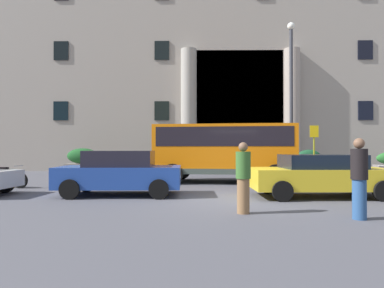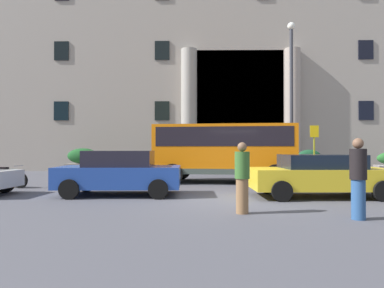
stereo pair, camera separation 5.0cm
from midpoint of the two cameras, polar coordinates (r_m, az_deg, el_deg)
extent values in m
cube|color=#4A4A53|center=(10.68, 6.89, -9.49)|extent=(80.00, 64.00, 0.12)
cube|color=#9D948A|center=(29.06, 3.05, 14.79)|extent=(42.94, 9.00, 18.63)
cube|color=black|center=(23.87, 7.96, 5.44)|extent=(5.86, 0.12, 8.22)
cylinder|color=gray|center=(23.38, -0.42, 5.57)|extent=(1.06, 1.06, 8.22)
cylinder|color=#9E9186|center=(24.25, 16.23, 5.37)|extent=(1.06, 1.06, 8.22)
cube|color=black|center=(25.31, -20.60, 5.10)|extent=(0.99, 0.08, 1.28)
cube|color=black|center=(23.70, -4.87, 5.45)|extent=(0.99, 0.08, 1.28)
cube|color=black|center=(26.21, 26.71, 4.93)|extent=(0.99, 0.08, 1.28)
cube|color=black|center=(26.04, -20.57, 14.11)|extent=(0.99, 0.08, 1.28)
cube|color=black|center=(24.48, -4.86, 15.04)|extent=(0.99, 0.08, 1.28)
cube|color=black|center=(26.91, 26.67, 13.65)|extent=(0.99, 0.08, 1.28)
cube|color=orange|center=(16.04, 5.38, -0.80)|extent=(6.48, 3.15, 2.18)
cube|color=black|center=(16.05, 5.38, 1.13)|extent=(6.11, 3.14, 0.84)
cube|color=black|center=(16.24, 16.24, 0.48)|extent=(0.29, 2.06, 1.05)
cube|color=#404B45|center=(16.08, 5.39, -4.25)|extent=(6.49, 3.19, 0.24)
cylinder|color=black|center=(17.39, 12.76, -4.36)|extent=(0.93, 0.38, 0.90)
cylinder|color=black|center=(14.94, 13.67, -4.97)|extent=(0.93, 0.38, 0.90)
cylinder|color=black|center=(17.51, -1.67, -4.35)|extent=(0.93, 0.38, 0.90)
cylinder|color=black|center=(15.09, -3.12, -4.95)|extent=(0.93, 0.38, 0.90)
cylinder|color=olive|center=(18.81, 19.49, -1.35)|extent=(0.08, 0.08, 2.68)
cube|color=yellow|center=(18.80, 19.51, 1.97)|extent=(0.44, 0.03, 0.60)
cube|color=gray|center=(21.11, 4.45, -4.17)|extent=(1.59, 0.87, 0.57)
ellipsoid|color=#215525|center=(21.08, 4.45, -2.16)|extent=(1.53, 0.78, 0.91)
cube|color=gray|center=(21.95, 18.75, -4.04)|extent=(1.52, 0.73, 0.54)
ellipsoid|color=#19482B|center=(21.91, 18.74, -2.11)|extent=(1.46, 0.66, 0.94)
cube|color=#66645A|center=(20.86, -7.50, -4.28)|extent=(2.11, 0.98, 0.51)
ellipsoid|color=#2C592B|center=(20.83, -7.50, -2.38)|extent=(2.03, 0.88, 0.87)
cube|color=gray|center=(22.20, -17.39, -3.90)|extent=(1.98, 0.92, 0.62)
ellipsoid|color=#1C5324|center=(22.16, -17.39, -1.88)|extent=(1.90, 0.83, 0.94)
cube|color=gold|center=(11.97, 20.41, -5.33)|extent=(4.47, 1.99, 0.65)
cube|color=black|center=(11.94, 20.40, -2.71)|extent=(2.43, 1.72, 0.44)
cylinder|color=black|center=(13.45, 24.98, -6.01)|extent=(0.62, 0.22, 0.62)
cylinder|color=black|center=(11.79, 28.97, -6.76)|extent=(0.62, 0.22, 0.62)
cylinder|color=black|center=(12.46, 12.33, -6.49)|extent=(0.62, 0.22, 0.62)
cylinder|color=black|center=(10.64, 14.63, -7.49)|extent=(0.62, 0.22, 0.62)
cylinder|color=black|center=(14.07, -28.20, -5.76)|extent=(0.63, 0.24, 0.62)
cube|color=#20419A|center=(11.92, -11.65, -5.28)|extent=(4.07, 1.96, 0.69)
cube|color=black|center=(11.88, -11.64, -2.35)|extent=(2.21, 1.69, 0.52)
cylinder|color=black|center=(12.69, -4.73, -6.40)|extent=(0.62, 0.22, 0.62)
cylinder|color=black|center=(10.84, -5.43, -7.38)|extent=(0.62, 0.22, 0.62)
cylinder|color=black|center=(13.17, -16.76, -6.16)|extent=(0.62, 0.22, 0.62)
cylinder|color=black|center=(11.40, -19.38, -7.02)|extent=(0.62, 0.22, 0.62)
cylinder|color=black|center=(15.27, -26.24, -5.40)|extent=(0.61, 0.21, 0.60)
cube|color=#1F6B6D|center=(15.68, -28.20, -4.23)|extent=(0.90, 0.40, 0.32)
cube|color=black|center=(15.79, -28.70, -3.55)|extent=(0.55, 0.30, 0.12)
cylinder|color=#A5A5A8|center=(15.30, -26.55, -3.21)|extent=(0.14, 0.55, 0.03)
cylinder|color=black|center=(14.86, 24.80, -5.54)|extent=(0.61, 0.20, 0.60)
cube|color=white|center=(15.22, 27.06, -4.35)|extent=(0.92, 0.35, 0.32)
cube|color=black|center=(15.11, 26.49, -3.70)|extent=(0.54, 0.26, 0.12)
cylinder|color=#A5A5A8|center=(15.54, 28.87, -3.16)|extent=(0.10, 0.55, 0.03)
cylinder|color=black|center=(13.96, -7.77, -5.91)|extent=(0.61, 0.23, 0.60)
cylinder|color=black|center=(13.93, -13.74, -5.91)|extent=(0.61, 0.25, 0.60)
cube|color=#146C63|center=(13.90, -10.75, -4.77)|extent=(0.95, 0.44, 0.32)
cube|color=black|center=(13.89, -11.49, -4.03)|extent=(0.55, 0.31, 0.12)
cylinder|color=#A5A5A8|center=(13.91, -8.24, -3.53)|extent=(0.15, 0.54, 0.03)
cylinder|color=brown|center=(8.55, 8.40, -8.44)|extent=(0.30, 0.30, 0.84)
cylinder|color=#356229|center=(8.48, 8.39, -3.44)|extent=(0.36, 0.36, 0.65)
sphere|color=brown|center=(8.47, 8.38, -0.48)|extent=(0.23, 0.23, 0.23)
cylinder|color=#284C7F|center=(8.61, 25.78, -8.19)|extent=(0.30, 0.30, 0.88)
cylinder|color=black|center=(8.54, 25.75, -2.98)|extent=(0.36, 0.36, 0.68)
sphere|color=brown|center=(8.54, 25.74, 0.09)|extent=(0.24, 0.24, 0.24)
cylinder|color=#31333C|center=(19.39, 16.07, 6.42)|extent=(0.18, 0.18, 7.92)
sphere|color=white|center=(20.32, 16.03, 18.09)|extent=(0.40, 0.40, 0.40)
camera|label=1|loc=(0.03, -89.92, 0.00)|focal=32.52mm
camera|label=2|loc=(0.03, 90.08, 0.00)|focal=32.52mm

